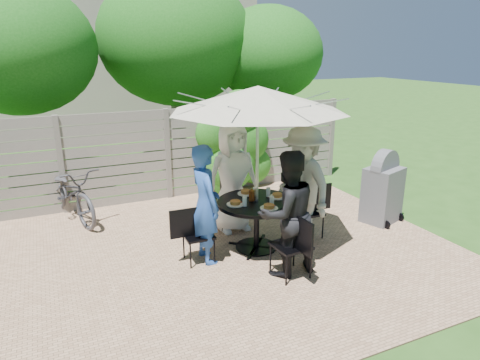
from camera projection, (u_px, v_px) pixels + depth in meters
name	position (u px, v px, depth m)	size (l,w,h in m)	color
backyard_envelope	(110.00, 59.00, 14.47)	(60.00, 60.00, 5.00)	#264C17
patio_table	(257.00, 216.00, 6.49)	(1.24, 1.24, 0.79)	black
umbrella	(258.00, 99.00, 5.96)	(2.66, 2.66, 2.49)	silver
chair_back	(229.00, 210.00, 7.39)	(0.50, 0.72, 0.98)	black
person_back	(233.00, 178.00, 7.08)	(0.91, 0.59, 1.86)	white
chair_left	(198.00, 246.00, 6.16)	(0.62, 0.42, 0.85)	black
person_left	(205.00, 205.00, 6.03)	(0.64, 0.42, 1.74)	#234A99
chair_front	(291.00, 258.00, 5.74)	(0.48, 0.69, 0.94)	black
person_front	(287.00, 214.00, 5.68)	(0.85, 0.66, 1.74)	black
chair_right	(308.00, 222.00, 6.99)	(0.64, 0.44, 0.88)	black
person_right	(303.00, 184.00, 6.73)	(1.21, 0.69, 1.87)	#9A9A96
plate_back	(246.00, 192.00, 6.72)	(0.26, 0.26, 0.06)	white
plate_left	(235.00, 203.00, 6.25)	(0.26, 0.26, 0.06)	white
plate_front	(269.00, 207.00, 6.10)	(0.26, 0.26, 0.06)	white
plate_right	(277.00, 196.00, 6.56)	(0.26, 0.26, 0.06)	white
glass_left	(245.00, 201.00, 6.19)	(0.07, 0.07, 0.14)	silver
glass_front	(272.00, 201.00, 6.22)	(0.07, 0.07, 0.14)	silver
glass_right	(268.00, 192.00, 6.60)	(0.07, 0.07, 0.14)	silver
syrup_jug	(252.00, 196.00, 6.41)	(0.09, 0.09, 0.16)	#59280C
coffee_cup	(256.00, 192.00, 6.63)	(0.08, 0.08, 0.12)	#C6B293
bicycle	(70.00, 193.00, 7.62)	(0.67, 1.93, 1.01)	#333338
bbq_grill	(383.00, 190.00, 7.51)	(0.77, 0.68, 1.32)	#58575C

